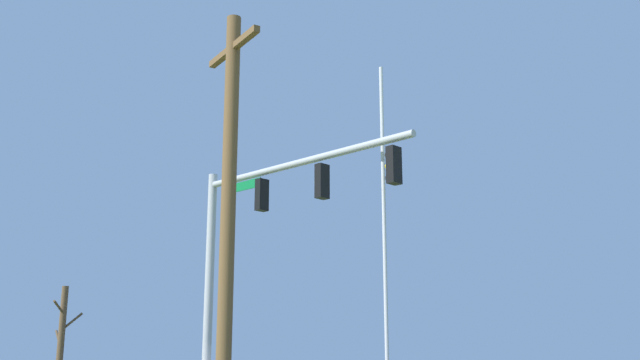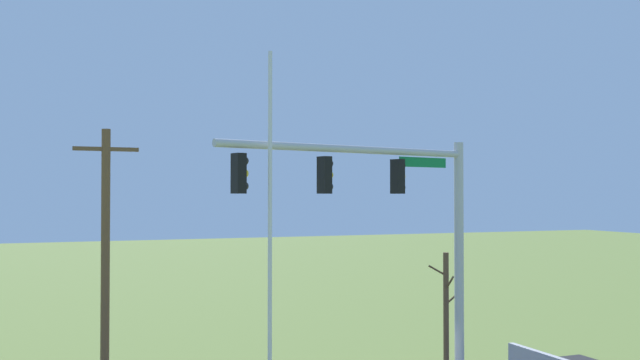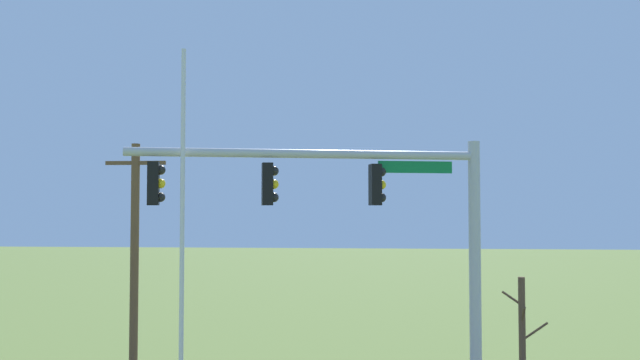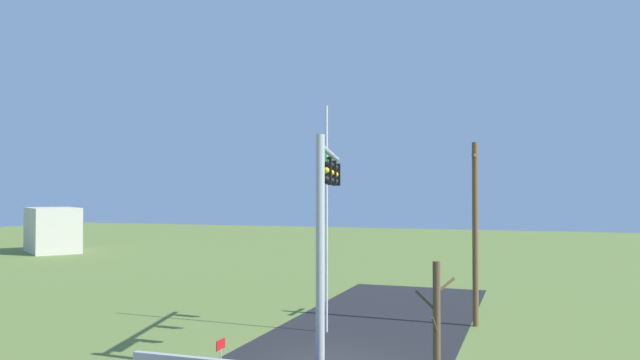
# 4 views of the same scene
# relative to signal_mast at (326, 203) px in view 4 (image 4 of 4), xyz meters

# --- Properties ---
(road_surface) EXTENTS (28.00, 8.00, 0.01)m
(road_surface) POSITION_rel_signal_mast_xyz_m (-3.90, 0.25, -5.54)
(road_surface) COLOR #232326
(road_surface) RESTS_ON ground_plane
(signal_mast) EXTENTS (8.02, 2.13, 7.74)m
(signal_mast) POSITION_rel_signal_mast_xyz_m (0.00, 0.00, 0.00)
(signal_mast) COLOR #B2B5BA
(signal_mast) RESTS_ON ground_plane
(flagpole) EXTENTS (0.10, 0.10, 9.61)m
(flagpole) POSITION_rel_signal_mast_xyz_m (-4.24, -1.40, -0.74)
(flagpole) COLOR silver
(flagpole) RESTS_ON ground_plane
(utility_pole) EXTENTS (1.90, 0.26, 8.14)m
(utility_pole) POSITION_rel_signal_mast_xyz_m (-7.50, 4.47, -1.31)
(utility_pole) COLOR brown
(utility_pole) RESTS_ON ground_plane
(bare_tree) EXTENTS (1.27, 1.02, 4.10)m
(bare_tree) POSITION_rel_signal_mast_xyz_m (4.25, 4.45, -3.43)
(bare_tree) COLOR brown
(bare_tree) RESTS_ON ground_plane
(open_sign) EXTENTS (0.56, 0.04, 1.22)m
(open_sign) POSITION_rel_signal_mast_xyz_m (2.93, -2.58, -4.63)
(open_sign) COLOR silver
(open_sign) RESTS_ON ground_plane
(distant_building) EXTENTS (7.49, 8.04, 4.42)m
(distant_building) POSITION_rel_signal_mast_xyz_m (-28.49, -38.13, -3.33)
(distant_building) COLOR beige
(distant_building) RESTS_ON ground_plane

